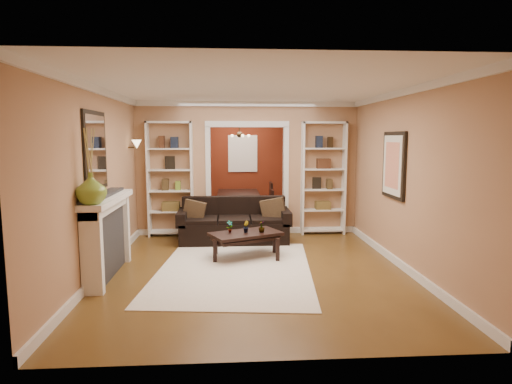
{
  "coord_description": "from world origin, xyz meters",
  "views": [
    {
      "loc": [
        -0.38,
        -7.58,
        1.99
      ],
      "look_at": [
        0.05,
        -0.8,
        1.12
      ],
      "focal_mm": 30.0,
      "sensor_mm": 36.0,
      "label": 1
    }
  ],
  "objects": [
    {
      "name": "dining_chair_sw",
      "position": [
        -0.67,
        3.0,
        0.44
      ],
      "size": [
        0.55,
        0.55,
        0.88
      ],
      "primitive_type": "cube",
      "rotation": [
        0.0,
        0.0,
        1.9
      ],
      "color": "black",
      "rests_on": "floor"
    },
    {
      "name": "red_back_panel",
      "position": [
        0.0,
        3.97,
        1.32
      ],
      "size": [
        4.44,
        0.04,
        2.64
      ],
      "primitive_type": "cube",
      "color": "maroon",
      "rests_on": "floor"
    },
    {
      "name": "sofa",
      "position": [
        -0.28,
        0.45,
        0.41
      ],
      "size": [
        2.12,
        0.92,
        0.83
      ],
      "primitive_type": "cube",
      "color": "black",
      "rests_on": "floor"
    },
    {
      "name": "vase",
      "position": [
        -2.09,
        -2.2,
        1.36
      ],
      "size": [
        0.41,
        0.41,
        0.39
      ],
      "primitive_type": "imported",
      "rotation": [
        0.0,
        0.0,
        -0.1
      ],
      "color": "olive",
      "rests_on": "fireplace"
    },
    {
      "name": "dining_chair_nw",
      "position": [
        -0.67,
        2.4,
        0.47
      ],
      "size": [
        0.49,
        0.49,
        0.95
      ],
      "primitive_type": "cube",
      "rotation": [
        0.0,
        0.0,
        1.63
      ],
      "color": "black",
      "rests_on": "floor"
    },
    {
      "name": "coffee_table",
      "position": [
        -0.11,
        -0.68,
        0.21
      ],
      "size": [
        1.28,
        1.03,
        0.43
      ],
      "primitive_type": "cube",
      "rotation": [
        0.0,
        0.0,
        0.44
      ],
      "color": "black",
      "rests_on": "floor"
    },
    {
      "name": "wall_back",
      "position": [
        0.0,
        4.0,
        1.35
      ],
      "size": [
        8.0,
        0.0,
        8.0
      ],
      "primitive_type": "plane",
      "rotation": [
        1.57,
        0.0,
        0.0
      ],
      "color": "tan",
      "rests_on": "ground"
    },
    {
      "name": "floor",
      "position": [
        0.0,
        0.0,
        0.0
      ],
      "size": [
        8.0,
        8.0,
        0.0
      ],
      "primitive_type": "plane",
      "color": "brown",
      "rests_on": "ground"
    },
    {
      "name": "plant_left",
      "position": [
        -0.37,
        -0.68,
        0.53
      ],
      "size": [
        0.13,
        0.12,
        0.2
      ],
      "primitive_type": "imported",
      "rotation": [
        0.0,
        0.0,
        0.58
      ],
      "color": "#336626",
      "rests_on": "coffee_table"
    },
    {
      "name": "dining_chair_se",
      "position": [
        0.43,
        3.0,
        0.45
      ],
      "size": [
        0.57,
        0.57,
        0.89
      ],
      "primitive_type": "cube",
      "rotation": [
        0.0,
        0.0,
        -1.19
      ],
      "color": "black",
      "rests_on": "floor"
    },
    {
      "name": "partition_wall",
      "position": [
        0.0,
        1.2,
        1.35
      ],
      "size": [
        4.5,
        0.15,
        2.7
      ],
      "primitive_type": "cube",
      "color": "tan",
      "rests_on": "floor"
    },
    {
      "name": "dining_table",
      "position": [
        -0.12,
        2.7,
        0.32
      ],
      "size": [
        1.82,
        1.01,
        0.64
      ],
      "primitive_type": "imported",
      "rotation": [
        0.0,
        0.0,
        1.57
      ],
      "color": "black",
      "rests_on": "floor"
    },
    {
      "name": "area_rug",
      "position": [
        -0.31,
        -1.33,
        0.01
      ],
      "size": [
        2.58,
        3.39,
        0.01
      ],
      "primitive_type": "cube",
      "rotation": [
        0.0,
        0.0,
        -0.1
      ],
      "color": "white",
      "rests_on": "floor"
    },
    {
      "name": "framed_art",
      "position": [
        2.21,
        -1.0,
        1.55
      ],
      "size": [
        0.04,
        0.85,
        1.05
      ],
      "primitive_type": "cube",
      "color": "black",
      "rests_on": "wall_right"
    },
    {
      "name": "dining_chair_ne",
      "position": [
        0.43,
        2.4,
        0.39
      ],
      "size": [
        0.44,
        0.44,
        0.77
      ],
      "primitive_type": "cube",
      "rotation": [
        0.0,
        0.0,
        -1.42
      ],
      "color": "black",
      "rests_on": "floor"
    },
    {
      "name": "plant_center",
      "position": [
        -0.11,
        -0.68,
        0.52
      ],
      "size": [
        0.1,
        0.11,
        0.19
      ],
      "primitive_type": "imported",
      "rotation": [
        0.0,
        0.0,
        1.68
      ],
      "color": "#336626",
      "rests_on": "coffee_table"
    },
    {
      "name": "plant_right",
      "position": [
        0.15,
        -0.68,
        0.52
      ],
      "size": [
        0.14,
        0.14,
        0.19
      ],
      "primitive_type": "imported",
      "rotation": [
        0.0,
        0.0,
        4.11
      ],
      "color": "#336626",
      "rests_on": "coffee_table"
    },
    {
      "name": "bookshelf_right",
      "position": [
        1.55,
        1.03,
        1.15
      ],
      "size": [
        0.9,
        0.3,
        2.3
      ],
      "primitive_type": "cube",
      "color": "white",
      "rests_on": "floor"
    },
    {
      "name": "pillow_left",
      "position": [
        -1.04,
        0.43,
        0.6
      ],
      "size": [
        0.41,
        0.16,
        0.4
      ],
      "primitive_type": "cube",
      "rotation": [
        0.0,
        0.0,
        -0.12
      ],
      "color": "#4F3A21",
      "rests_on": "sofa"
    },
    {
      "name": "ceiling",
      "position": [
        0.0,
        0.0,
        2.7
      ],
      "size": [
        8.0,
        8.0,
        0.0
      ],
      "primitive_type": "plane",
      "rotation": [
        3.14,
        0.0,
        0.0
      ],
      "color": "white",
      "rests_on": "ground"
    },
    {
      "name": "mirror",
      "position": [
        -2.23,
        -1.5,
        1.8
      ],
      "size": [
        0.03,
        0.95,
        1.1
      ],
      "primitive_type": "cube",
      "color": "silver",
      "rests_on": "wall_left"
    },
    {
      "name": "chandelier",
      "position": [
        0.0,
        2.7,
        2.02
      ],
      "size": [
        0.5,
        0.5,
        0.3
      ],
      "primitive_type": "cube",
      "color": "#322617",
      "rests_on": "ceiling"
    },
    {
      "name": "pillow_right",
      "position": [
        0.47,
        0.43,
        0.63
      ],
      "size": [
        0.46,
        0.27,
        0.45
      ],
      "primitive_type": "cube",
      "rotation": [
        0.0,
        0.0,
        -0.33
      ],
      "color": "#4F3A21",
      "rests_on": "sofa"
    },
    {
      "name": "wall_sconce",
      "position": [
        -2.15,
        0.55,
        1.83
      ],
      "size": [
        0.18,
        0.18,
        0.22
      ],
      "primitive_type": "cube",
      "color": "#FFE0A5",
      "rests_on": "wall_left"
    },
    {
      "name": "wall_right",
      "position": [
        2.25,
        0.0,
        1.35
      ],
      "size": [
        0.0,
        8.0,
        8.0
      ],
      "primitive_type": "plane",
      "rotation": [
        1.57,
        0.0,
        -1.57
      ],
      "color": "tan",
      "rests_on": "ground"
    },
    {
      "name": "dining_window",
      "position": [
        0.0,
        3.93,
        1.55
      ],
      "size": [
        0.78,
        0.03,
        0.98
      ],
      "primitive_type": "cube",
      "color": "#8CA5CC",
      "rests_on": "wall_back"
    },
    {
      "name": "fireplace",
      "position": [
        -2.09,
        -1.5,
        0.58
      ],
      "size": [
        0.32,
        1.7,
        1.16
      ],
      "primitive_type": "cube",
      "color": "white",
      "rests_on": "floor"
    },
    {
      "name": "wall_front",
      "position": [
        0.0,
        -4.0,
        1.35
      ],
      "size": [
        8.0,
        0.0,
        8.0
      ],
      "primitive_type": "plane",
      "rotation": [
        -1.57,
        0.0,
        0.0
      ],
      "color": "tan",
      "rests_on": "ground"
    },
    {
      "name": "wall_left",
      "position": [
        -2.25,
        0.0,
        1.35
      ],
      "size": [
        0.0,
        8.0,
        8.0
      ],
      "primitive_type": "plane",
      "rotation": [
        1.57,
        0.0,
        1.57
      ],
      "color": "tan",
      "rests_on": "ground"
    },
    {
      "name": "bookshelf_left",
      "position": [
        -1.55,
        1.03,
        1.15
      ],
      "size": [
        0.9,
        0.3,
        2.3
      ],
      "primitive_type": "cube",
      "color": "white",
      "rests_on": "floor"
    }
  ]
}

